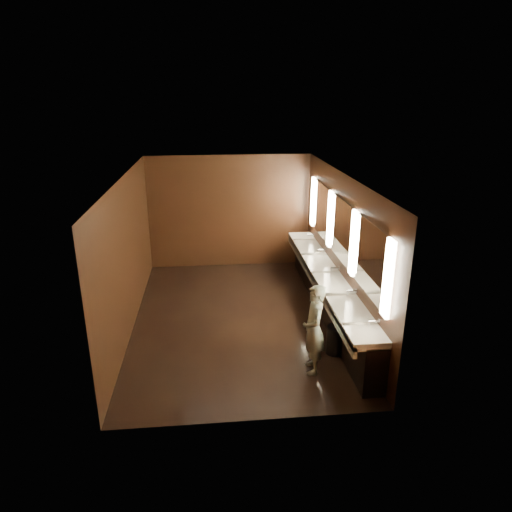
{
  "coord_description": "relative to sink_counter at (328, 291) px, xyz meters",
  "views": [
    {
      "loc": [
        -0.45,
        -8.05,
        4.2
      ],
      "look_at": [
        0.36,
        0.0,
        1.29
      ],
      "focal_mm": 32.0,
      "sensor_mm": 36.0,
      "label": 1
    }
  ],
  "objects": [
    {
      "name": "mirror_band",
      "position": [
        0.19,
        -0.0,
        1.25
      ],
      "size": [
        0.06,
        5.03,
        1.15
      ],
      "color": "#FFEBBF",
      "rests_on": "wall_right"
    },
    {
      "name": "sink_counter",
      "position": [
        0.0,
        0.0,
        0.0
      ],
      "size": [
        0.55,
        5.4,
        1.01
      ],
      "color": "black",
      "rests_on": "floor"
    },
    {
      "name": "ceiling",
      "position": [
        -1.79,
        0.0,
        2.3
      ],
      "size": [
        4.0,
        6.0,
        0.02
      ],
      "primitive_type": "cube",
      "color": "#2D2D2B",
      "rests_on": "wall_back"
    },
    {
      "name": "wall_right",
      "position": [
        0.21,
        0.0,
        0.9
      ],
      "size": [
        0.02,
        6.0,
        2.8
      ],
      "primitive_type": "cube",
      "color": "black",
      "rests_on": "floor"
    },
    {
      "name": "floor",
      "position": [
        -1.79,
        0.0,
        -0.5
      ],
      "size": [
        6.0,
        6.0,
        0.0
      ],
      "primitive_type": "plane",
      "color": "black",
      "rests_on": "ground"
    },
    {
      "name": "wall_left",
      "position": [
        -3.79,
        0.0,
        0.9
      ],
      "size": [
        0.02,
        6.0,
        2.8
      ],
      "primitive_type": "cube",
      "color": "black",
      "rests_on": "floor"
    },
    {
      "name": "person",
      "position": [
        -0.72,
        -1.9,
        0.24
      ],
      "size": [
        0.38,
        0.55,
        1.47
      ],
      "primitive_type": "imported",
      "rotation": [
        0.0,
        0.0,
        -1.63
      ],
      "color": "#7FAFBE",
      "rests_on": "floor"
    },
    {
      "name": "trash_bin",
      "position": [
        -0.22,
        -1.43,
        -0.25
      ],
      "size": [
        0.38,
        0.38,
        0.49
      ],
      "primitive_type": "cylinder",
      "rotation": [
        0.0,
        0.0,
        0.22
      ],
      "color": "black",
      "rests_on": "floor"
    },
    {
      "name": "wall_front",
      "position": [
        -1.79,
        -3.0,
        0.9
      ],
      "size": [
        4.0,
        0.02,
        2.8
      ],
      "primitive_type": "cube",
      "color": "black",
      "rests_on": "floor"
    },
    {
      "name": "wall_back",
      "position": [
        -1.79,
        3.0,
        0.9
      ],
      "size": [
        4.0,
        0.02,
        2.8
      ],
      "primitive_type": "cube",
      "color": "black",
      "rests_on": "floor"
    }
  ]
}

